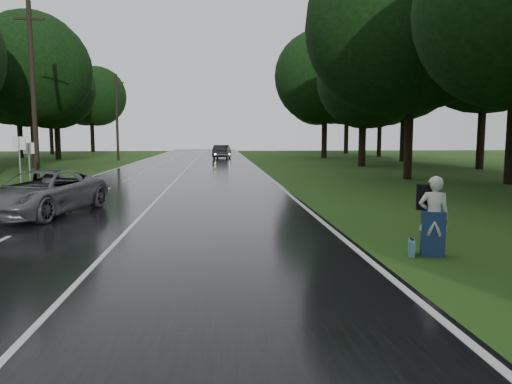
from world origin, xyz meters
The scene contains 16 objects.
ground centered at (0.00, 0.00, 0.00)m, with size 160.00×160.00×0.00m, color #264A16.
road centered at (0.00, 20.00, 0.02)m, with size 12.00×140.00×0.04m, color black.
lane_center centered at (0.00, 20.00, 0.04)m, with size 0.12×140.00×0.01m, color silver.
grey_car centered at (-3.42, 6.85, 0.79)m, with size 2.49×5.40×1.50m, color #55575A.
far_car centered at (3.04, 47.66, 0.85)m, with size 1.71×4.91×1.62m, color black.
hitchhiker centered at (7.40, 0.52, 0.84)m, with size 0.77×0.73×1.82m.
suitcase centered at (6.95, 0.58, 0.17)m, with size 0.14×0.49×0.35m, color teal.
utility_pole_mid centered at (-8.50, 20.52, 0.00)m, with size 1.80×0.28×10.66m, color black, non-canonical shape.
utility_pole_far centered at (-8.50, 44.60, 0.00)m, with size 1.80×0.28×9.45m, color black, non-canonical shape.
road_sign_a centered at (-7.20, 14.76, 0.00)m, with size 0.64×0.10×2.67m, color white, non-canonical shape.
road_sign_b centered at (-7.20, 15.94, 0.00)m, with size 0.57×0.10×2.36m, color white, non-canonical shape.
tree_left_e centered at (-12.90, 32.39, 0.00)m, with size 9.69×9.69×15.14m, color black, non-canonical shape.
tree_left_f centered at (-15.83, 47.31, 0.00)m, with size 8.92×8.92×13.93m, color black, non-canonical shape.
tree_right_d centered at (14.47, 19.54, 0.00)m, with size 10.18×10.18×15.91m, color black, non-canonical shape.
tree_right_e centered at (15.42, 32.43, 0.00)m, with size 8.45×8.45×13.20m, color black, non-canonical shape.
tree_right_f centered at (15.63, 48.83, 0.00)m, with size 10.69×10.69×16.71m, color black, non-canonical shape.
Camera 1 is at (2.58, -9.81, 2.70)m, focal length 33.71 mm.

